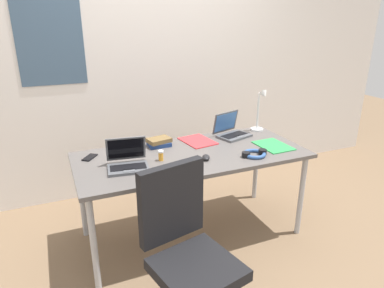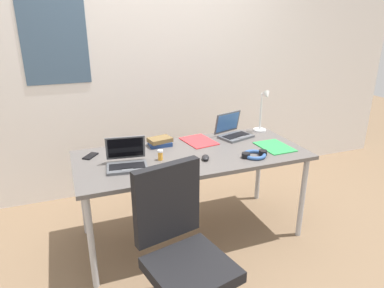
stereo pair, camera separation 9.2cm
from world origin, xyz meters
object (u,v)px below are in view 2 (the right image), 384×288
Objects in this scene: cell_phone at (90,156)px; headphones at (254,155)px; computer_mouse at (205,158)px; paper_folder_front_right at (199,141)px; laptop_near_mouse at (233,132)px; book_stack at (160,142)px; pill_bottle at (160,155)px; laptop_front_left at (127,161)px; office_chair at (183,264)px; desk_lamp at (263,111)px; paper_folder_back_right at (275,147)px.

headphones is at bearing 16.20° from cell_phone.
paper_folder_front_right is at bearing 95.65° from computer_mouse.
cell_phone is at bearing -178.61° from laptop_near_mouse.
paper_folder_front_right is at bearing -4.48° from book_stack.
computer_mouse is 0.47× the size of book_stack.
cell_phone is at bearing 152.09° from pill_bottle.
office_chair reaches higher than laptop_front_left.
desk_lamp is 4.17× the size of computer_mouse.
paper_folder_front_right and paper_folder_back_right have the same top height.
laptop_front_left is 0.26m from pill_bottle.
desk_lamp is at bearing 14.56° from laptop_front_left.
laptop_near_mouse reaches higher than laptop_front_left.
laptop_near_mouse is 1.41m from office_chair.
book_stack is at bearing 41.47° from cell_phone.
computer_mouse is at bearing 57.68° from office_chair.
desk_lamp reaches higher than cell_phone.
book_stack is at bearing 178.85° from laptop_near_mouse.
paper_folder_front_right is (-0.27, 0.47, -0.01)m from headphones.
headphones is (0.38, -0.08, -0.00)m from computer_mouse.
paper_folder_back_right is (0.64, 0.04, -0.01)m from computer_mouse.
computer_mouse is (0.58, -0.08, -0.03)m from laptop_front_left.
paper_folder_front_right is (0.42, 0.27, -0.04)m from pill_bottle.
pill_bottle reaches higher than book_stack.
desk_lamp is at bearing 39.10° from cell_phone.
paper_folder_front_right is 1.00× the size of paper_folder_back_right.
book_stack is 0.95m from paper_folder_back_right.
pill_bottle is at bearing 9.16° from cell_phone.
book_stack is (-0.98, -0.01, -0.16)m from desk_lamp.
paper_folder_front_right is (-0.65, -0.04, -0.19)m from desk_lamp.
desk_lamp reaches higher than pill_bottle.
desk_lamp is 1.57m from cell_phone.
paper_folder_front_right is at bearing 120.26° from headphones.
pill_bottle is at bearing -163.71° from desk_lamp.
pill_bottle is at bearing -147.00° from paper_folder_front_right.
book_stack is at bearing 74.55° from pill_bottle.
laptop_front_left is 1.21m from paper_folder_back_right.
cell_phone is at bearing -177.97° from desk_lamp.
pill_bottle is 0.50m from paper_folder_front_right.
laptop_near_mouse is 1.57× the size of headphones.
desk_lamp is 0.88m from computer_mouse.
laptop_near_mouse is 1.63× the size of book_stack.
laptop_front_left is (-1.33, -0.34, -0.15)m from desk_lamp.
headphones is at bearing -38.91° from book_stack.
pill_bottle is 0.25× the size of paper_folder_front_right.
computer_mouse is (-0.44, -0.40, -0.03)m from laptop_near_mouse.
pill_bottle reaches higher than headphones.
pill_bottle is (-1.07, -0.31, -0.16)m from desk_lamp.
headphones is at bearing 8.84° from computer_mouse.
cell_phone is (-0.80, 0.37, -0.01)m from computer_mouse.
cell_phone is 0.44× the size of paper_folder_back_right.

